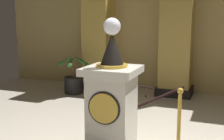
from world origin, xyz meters
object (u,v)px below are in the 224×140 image
Objects in this scene: pedestal_clock at (112,98)px; potted_palm_left at (74,80)px; stanchion_far at (122,105)px; stanchion_near at (178,136)px.

potted_palm_left is at bearing 127.97° from pedestal_clock.
potted_palm_left is (-1.88, 1.68, -0.03)m from stanchion_far.
pedestal_clock reaches higher than stanchion_far.
stanchion_near is 0.97× the size of stanchion_far.
pedestal_clock is at bearing 175.77° from stanchion_near.
stanchion_far is 2.52m from potted_palm_left.
potted_palm_left is at bearing 138.16° from stanchion_near.
pedestal_clock is 1.84× the size of potted_palm_left.
potted_palm_left is at bearing 138.10° from stanchion_far.
stanchion_far is at bearing 100.75° from pedestal_clock.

